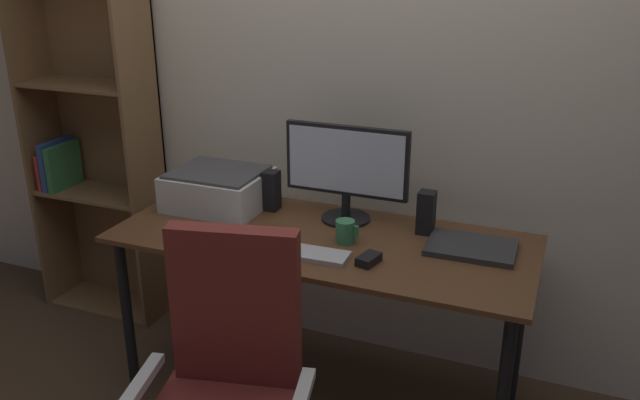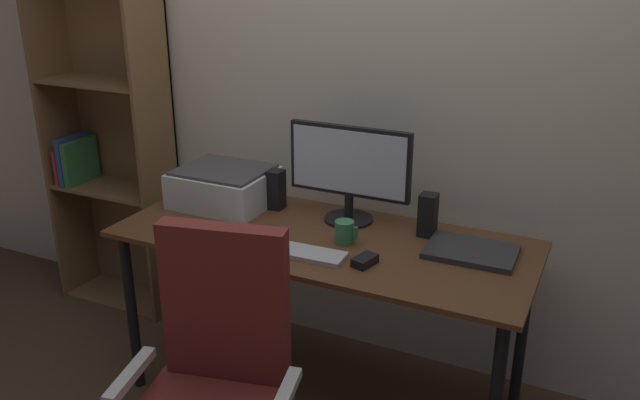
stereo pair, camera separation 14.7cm
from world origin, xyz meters
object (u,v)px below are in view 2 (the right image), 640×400
object	(u,v)px
speaker_left	(276,189)
speaker_right	(428,215)
keyboard	(306,253)
bookshelf	(110,137)
mouse	(365,261)
coffee_mug	(345,232)
monitor	(349,168)
printer	(225,186)
laptop	(471,251)
desk	(322,257)

from	to	relation	value
speaker_left	speaker_right	distance (m)	0.66
keyboard	bookshelf	bearing A→B (deg)	157.56
mouse	coffee_mug	bearing A→B (deg)	149.04
monitor	speaker_right	bearing A→B (deg)	-1.37
mouse	speaker_right	distance (m)	0.37
keyboard	mouse	bearing A→B (deg)	3.88
monitor	coffee_mug	bearing A→B (deg)	-70.62
monitor	mouse	world-z (taller)	monitor
printer	bookshelf	xyz separation A→B (m)	(-0.81, 0.20, 0.07)
laptop	printer	distance (m)	1.09
speaker_left	keyboard	bearing A→B (deg)	-48.05
desk	mouse	xyz separation A→B (m)	(0.24, -0.15, 0.10)
desk	speaker_right	xyz separation A→B (m)	(0.36, 0.18, 0.17)
monitor	printer	bearing A→B (deg)	-174.07
speaker_left	desk	bearing A→B (deg)	-31.21
monitor	bookshelf	size ratio (longest dim) A/B	0.28
mouse	laptop	distance (m)	0.40
keyboard	speaker_right	xyz separation A→B (m)	(0.34, 0.36, 0.08)
speaker_left	laptop	bearing A→B (deg)	-6.14
laptop	bookshelf	size ratio (longest dim) A/B	0.18
laptop	printer	xyz separation A→B (m)	(-1.08, 0.04, 0.07)
speaker_right	desk	bearing A→B (deg)	-153.01
monitor	speaker_left	size ratio (longest dim) A/B	2.99
desk	mouse	bearing A→B (deg)	-32.91
speaker_right	keyboard	bearing A→B (deg)	-133.32
desk	mouse	size ratio (longest dim) A/B	16.84
desk	laptop	world-z (taller)	laptop
coffee_mug	speaker_right	distance (m)	0.33
monitor	laptop	xyz separation A→B (m)	(0.53, -0.10, -0.22)
monitor	mouse	distance (m)	0.46
desk	printer	world-z (taller)	printer
desk	printer	xyz separation A→B (m)	(-0.53, 0.13, 0.17)
coffee_mug	bookshelf	bearing A→B (deg)	166.38
laptop	speaker_left	bearing A→B (deg)	172.76
monitor	laptop	distance (m)	0.58
coffee_mug	laptop	world-z (taller)	coffee_mug
monitor	mouse	size ratio (longest dim) A/B	5.29
laptop	speaker_left	xyz separation A→B (m)	(-0.86, 0.09, 0.07)
coffee_mug	speaker_left	size ratio (longest dim) A/B	0.52
bookshelf	coffee_mug	bearing A→B (deg)	-13.62
desk	coffee_mug	xyz separation A→B (m)	(0.10, -0.02, 0.13)
monitor	bookshelf	xyz separation A→B (m)	(-1.37, 0.14, -0.07)
mouse	speaker_right	world-z (taller)	speaker_right
coffee_mug	bookshelf	distance (m)	1.49
laptop	printer	size ratio (longest dim) A/B	0.80
speaker_left	bookshelf	xyz separation A→B (m)	(-1.04, 0.15, 0.07)
coffee_mug	laptop	size ratio (longest dim) A/B	0.28
laptop	monitor	bearing A→B (deg)	168.11
desk	speaker_right	world-z (taller)	speaker_right
keyboard	coffee_mug	bearing A→B (deg)	60.93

